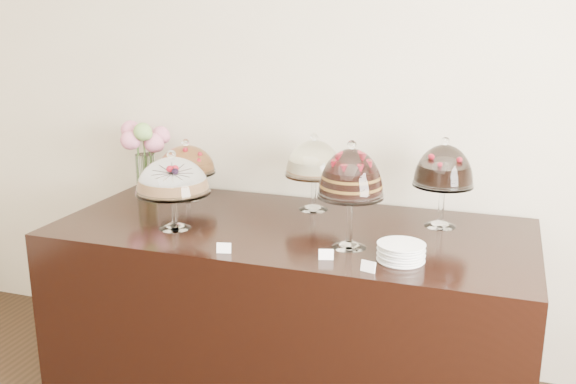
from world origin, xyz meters
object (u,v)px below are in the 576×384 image
(cake_stand_dark_choco, at_px, (444,169))
(plate_stack, at_px, (401,252))
(cake_stand_sugar_sponge, at_px, (173,179))
(cake_stand_fruit_tart, at_px, (186,162))
(cake_stand_choco_layer, at_px, (351,177))
(flower_vase, at_px, (144,146))
(display_counter, at_px, (291,314))
(cake_stand_cheesecake, at_px, (314,161))

(cake_stand_dark_choco, height_order, plate_stack, cake_stand_dark_choco)
(cake_stand_sugar_sponge, distance_m, cake_stand_dark_choco, 1.24)
(cake_stand_sugar_sponge, distance_m, cake_stand_fruit_tart, 0.50)
(cake_stand_fruit_tart, bearing_deg, cake_stand_choco_layer, -24.28)
(cake_stand_fruit_tart, relative_size, plate_stack, 1.74)
(cake_stand_choco_layer, relative_size, flower_vase, 1.17)
(flower_vase, bearing_deg, cake_stand_sugar_sponge, -48.99)
(display_counter, relative_size, plate_stack, 11.73)
(cake_stand_choco_layer, bearing_deg, plate_stack, -21.38)
(display_counter, height_order, cake_stand_choco_layer, cake_stand_choco_layer)
(cake_stand_cheesecake, bearing_deg, plate_stack, -46.74)
(cake_stand_sugar_sponge, bearing_deg, flower_vase, 131.01)
(display_counter, bearing_deg, cake_stand_choco_layer, -29.46)
(cake_stand_choco_layer, xyz_separation_m, cake_stand_dark_choco, (0.34, 0.42, -0.03))
(cake_stand_choco_layer, height_order, cake_stand_cheesecake, cake_stand_choco_layer)
(display_counter, bearing_deg, flower_vase, 160.05)
(cake_stand_cheesecake, relative_size, flower_vase, 1.00)
(display_counter, height_order, cake_stand_sugar_sponge, cake_stand_sugar_sponge)
(cake_stand_choco_layer, bearing_deg, flower_vase, 157.58)
(cake_stand_fruit_tart, xyz_separation_m, plate_stack, (1.24, -0.54, -0.17))
(cake_stand_cheesecake, height_order, flower_vase, flower_vase)
(display_counter, bearing_deg, cake_stand_fruit_tart, 158.32)
(cake_stand_cheesecake, relative_size, plate_stack, 2.09)
(flower_vase, bearing_deg, display_counter, -19.95)
(cake_stand_sugar_sponge, bearing_deg, display_counter, 21.36)
(display_counter, xyz_separation_m, plate_stack, (0.56, -0.27, 0.49))
(cake_stand_fruit_tart, bearing_deg, cake_stand_sugar_sponge, -69.27)
(cake_stand_choco_layer, distance_m, flower_vase, 1.42)
(cake_stand_dark_choco, distance_m, plate_stack, 0.57)
(display_counter, height_order, cake_stand_fruit_tart, cake_stand_fruit_tart)
(flower_vase, height_order, plate_stack, flower_vase)
(display_counter, xyz_separation_m, cake_stand_sugar_sponge, (-0.50, -0.20, 0.69))
(flower_vase, xyz_separation_m, plate_stack, (1.54, -0.63, -0.22))
(cake_stand_sugar_sponge, relative_size, cake_stand_cheesecake, 0.94)
(cake_stand_cheesecake, xyz_separation_m, cake_stand_dark_choco, (0.64, -0.06, 0.02))
(cake_stand_choco_layer, height_order, cake_stand_dark_choco, cake_stand_choco_layer)
(display_counter, height_order, cake_stand_dark_choco, cake_stand_dark_choco)
(cake_stand_sugar_sponge, height_order, cake_stand_dark_choco, cake_stand_dark_choco)
(cake_stand_dark_choco, bearing_deg, plate_stack, -101.28)
(cake_stand_sugar_sponge, distance_m, flower_vase, 0.74)
(cake_stand_choco_layer, xyz_separation_m, cake_stand_fruit_tart, (-1.00, 0.45, -0.10))
(flower_vase, bearing_deg, cake_stand_dark_choco, -4.32)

